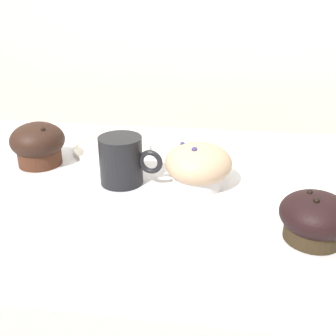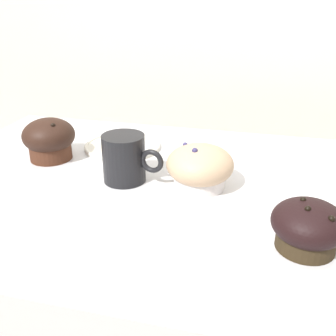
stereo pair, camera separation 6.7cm
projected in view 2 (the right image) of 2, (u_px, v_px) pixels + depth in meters
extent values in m
cube|color=beige|center=(218.00, 117.00, 1.26)|extent=(3.20, 0.10, 1.80)
cylinder|color=#2F2314|center=(306.00, 235.00, 0.53)|extent=(0.08, 0.08, 0.04)
ellipsoid|color=black|center=(309.00, 223.00, 0.53)|extent=(0.10, 0.10, 0.06)
sphere|color=black|center=(303.00, 200.00, 0.52)|extent=(0.01, 0.01, 0.01)
sphere|color=black|center=(332.00, 219.00, 0.49)|extent=(0.01, 0.01, 0.01)
sphere|color=black|center=(308.00, 209.00, 0.50)|extent=(0.01, 0.01, 0.01)
cylinder|color=silver|center=(200.00, 175.00, 0.70)|extent=(0.09, 0.09, 0.04)
ellipsoid|color=tan|center=(200.00, 164.00, 0.69)|extent=(0.12, 0.12, 0.07)
sphere|color=navy|center=(195.00, 151.00, 0.66)|extent=(0.01, 0.01, 0.01)
sphere|color=navy|center=(185.00, 145.00, 0.70)|extent=(0.01, 0.01, 0.01)
cylinder|color=#462517|center=(50.00, 147.00, 0.81)|extent=(0.09, 0.09, 0.05)
ellipsoid|color=black|center=(49.00, 135.00, 0.80)|extent=(0.11, 0.11, 0.07)
sphere|color=black|center=(53.00, 125.00, 0.77)|extent=(0.01, 0.01, 0.01)
cylinder|color=black|center=(124.00, 158.00, 0.71)|extent=(0.08, 0.08, 0.09)
torus|color=black|center=(152.00, 161.00, 0.69)|extent=(0.05, 0.02, 0.04)
cylinder|color=black|center=(123.00, 138.00, 0.70)|extent=(0.07, 0.07, 0.01)
cylinder|color=beige|center=(123.00, 147.00, 0.88)|extent=(0.17, 0.17, 0.01)
torus|color=beige|center=(123.00, 145.00, 0.88)|extent=(0.17, 0.17, 0.01)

